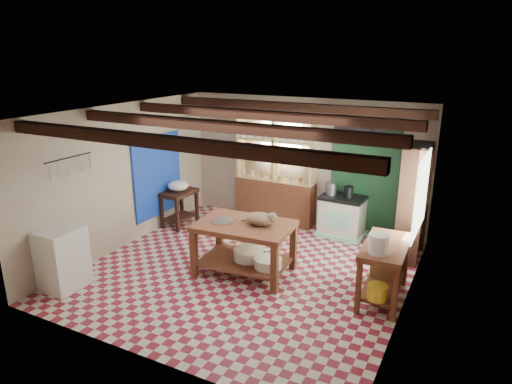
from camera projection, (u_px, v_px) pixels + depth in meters
The scene contains 30 objects.
floor at pixel (246, 271), 7.53m from camera, with size 5.00×5.00×0.02m, color maroon.
ceiling at pixel (245, 112), 6.75m from camera, with size 5.00×5.00×0.02m, color #4D4D52.
wall_back at pixel (304, 162), 9.26m from camera, with size 5.00×0.04×2.60m, color #C1AF9B.
wall_front at pixel (137, 257), 5.01m from camera, with size 5.00×0.04×2.60m, color #C1AF9B.
wall_left at pixel (124, 176), 8.23m from camera, with size 0.04×5.00×2.60m, color #C1AF9B.
wall_right at pixel (411, 222), 6.05m from camera, with size 0.04×5.00×2.60m, color #C1AF9B.
ceiling_beams at pixel (245, 120), 6.79m from camera, with size 5.00×3.80×0.15m, color #341A12.
blue_wall_patch at pixel (158, 176), 9.04m from camera, with size 0.04×1.40×1.60m, color blue.
green_wall_patch at pixel (365, 172), 8.70m from camera, with size 1.30×0.04×2.30m, color #1B4328.
window_back at pixel (281, 141), 9.34m from camera, with size 0.90×0.02×0.80m, color beige.
window_right at pixel (421, 194), 6.88m from camera, with size 0.02×1.30×1.20m, color beige.
utensil_rail at pixel (70, 165), 7.04m from camera, with size 0.06×0.90×0.28m, color black.
pot_rack at pixel (362, 127), 8.07m from camera, with size 0.86×0.12×0.36m, color black.
shelving_unit at pixel (275, 171), 9.40m from camera, with size 1.70×0.34×2.20m, color #D8B77C.
tall_rack at pixel (413, 202), 7.76m from camera, with size 0.40×0.86×2.00m, color #341A12.
work_table at pixel (244, 248), 7.34m from camera, with size 1.51×1.00×0.85m, color brown.
stove at pixel (342, 216), 8.81m from camera, with size 0.83×0.56×0.81m, color beige.
prep_table at pixel (179, 208), 9.38m from camera, with size 0.51×0.74×0.74m, color #341A12.
white_cabinet at pixel (62, 258), 6.88m from camera, with size 0.53×0.63×0.95m, color white.
right_counter at pixel (384, 272), 6.57m from camera, with size 0.60×1.19×0.86m, color brown.
cat at pixel (260, 219), 7.14m from camera, with size 0.44×0.34×0.20m, color #977558.
steel_tray at pixel (223, 221), 7.30m from camera, with size 0.36×0.36×0.02m, color #A7A7AF.
basin_large at pixel (249, 254), 7.40m from camera, with size 0.49×0.49×0.17m, color white.
basin_small at pixel (268, 263), 7.12m from camera, with size 0.43×0.43×0.15m, color white.
kettle_left at pixel (331, 189), 8.78m from camera, with size 0.21×0.21×0.24m, color #A7A7AF.
kettle_right at pixel (349, 192), 8.61m from camera, with size 0.18×0.18×0.22m, color black.
enamel_bowl at pixel (178, 186), 9.24m from camera, with size 0.42×0.42×0.21m, color white.
white_bucket at pixel (379, 244), 6.12m from camera, with size 0.27×0.27×0.27m, color white.
wicker_basket at pixel (387, 266), 6.85m from camera, with size 0.43×0.34×0.30m, color olive.
yellow_tub at pixel (377, 292), 6.21m from camera, with size 0.28×0.28×0.20m, color gold.
Camera 1 is at (3.25, -5.97, 3.48)m, focal length 32.00 mm.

